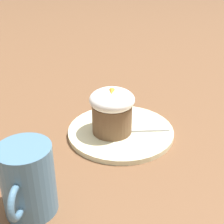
% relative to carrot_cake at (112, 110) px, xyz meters
% --- Properties ---
extents(ground_plane, '(4.00, 4.00, 0.00)m').
position_rel_carrot_cake_xyz_m(ground_plane, '(-0.01, 0.02, -0.06)').
color(ground_plane, brown).
extents(dessert_plate, '(0.21, 0.21, 0.01)m').
position_rel_carrot_cake_xyz_m(dessert_plate, '(-0.01, 0.02, -0.05)').
color(dessert_plate, beige).
rests_on(dessert_plate, ground_plane).
extents(carrot_cake, '(0.09, 0.09, 0.09)m').
position_rel_carrot_cake_xyz_m(carrot_cake, '(0.00, 0.00, 0.00)').
color(carrot_cake, brown).
rests_on(carrot_cake, dessert_plate).
extents(spoon, '(0.04, 0.12, 0.01)m').
position_rel_carrot_cake_xyz_m(spoon, '(-0.00, 0.03, -0.05)').
color(spoon, '#B7B7BC').
rests_on(spoon, dessert_plate).
extents(coffee_cup, '(0.10, 0.08, 0.11)m').
position_rel_carrot_cake_xyz_m(coffee_cup, '(0.21, -0.10, -0.01)').
color(coffee_cup, teal).
rests_on(coffee_cup, ground_plane).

